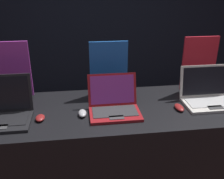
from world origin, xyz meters
TOP-DOWN VIEW (x-y plane):
  - wall_back at (0.00, 2.27)m, footprint 8.00×0.05m
  - display_counter at (0.00, 0.36)m, footprint 1.95×0.73m
  - laptop_front at (-0.74, 0.30)m, footprint 0.37×0.31m
  - mouse_front at (-0.50, 0.26)m, footprint 0.06×0.09m
  - promo_stand_front at (-0.74, 0.63)m, footprint 0.31×0.07m
  - laptop_middle at (0.01, 0.31)m, footprint 0.36×0.31m
  - mouse_middle at (-0.22, 0.28)m, footprint 0.06×0.10m
  - promo_stand_middle at (0.01, 0.62)m, footprint 0.30×0.07m
  - laptop_back at (0.74, 0.36)m, footprint 0.39×0.30m
  - mouse_back at (0.49, 0.28)m, footprint 0.06×0.12m
  - promo_stand_back at (0.74, 0.58)m, footprint 0.28×0.07m

SIDE VIEW (x-z plane):
  - display_counter at x=0.00m, z-range 0.00..0.95m
  - mouse_back at x=0.49m, z-range 0.95..0.98m
  - mouse_front at x=-0.50m, z-range 0.95..0.98m
  - mouse_middle at x=-0.22m, z-range 0.95..0.98m
  - laptop_middle at x=0.01m, z-range 0.88..1.13m
  - laptop_back at x=0.74m, z-range 0.88..1.14m
  - laptop_front at x=-0.74m, z-range 0.87..1.16m
  - promo_stand_middle at x=0.01m, z-range 0.94..1.38m
  - promo_stand_front at x=-0.74m, z-range 0.94..1.40m
  - promo_stand_back at x=0.74m, z-range 0.94..1.40m
  - wall_back at x=0.00m, z-range 0.00..2.80m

